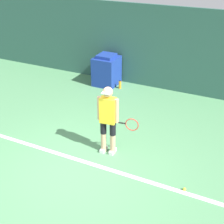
# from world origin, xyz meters

# --- Properties ---
(ground_plane) EXTENTS (24.00, 24.00, 0.00)m
(ground_plane) POSITION_xyz_m (0.00, 0.00, 0.00)
(ground_plane) COLOR #518C5B
(back_wall) EXTENTS (24.00, 0.10, 2.66)m
(back_wall) POSITION_xyz_m (0.00, 4.91, 1.33)
(back_wall) COLOR #2D564C
(back_wall) RESTS_ON ground_plane
(court_baseline) EXTENTS (21.60, 0.10, 0.01)m
(court_baseline) POSITION_xyz_m (0.00, 0.30, 0.01)
(court_baseline) COLOR white
(court_baseline) RESTS_ON ground_plane
(tennis_player) EXTENTS (0.92, 0.31, 1.63)m
(tennis_player) POSITION_xyz_m (0.32, 0.88, 0.91)
(tennis_player) COLOR tan
(tennis_player) RESTS_ON ground_plane
(tennis_ball) EXTENTS (0.07, 0.07, 0.07)m
(tennis_ball) POSITION_xyz_m (2.22, 0.37, 0.03)
(tennis_ball) COLOR #D1E533
(tennis_ball) RESTS_ON ground_plane
(covered_chair) EXTENTS (0.76, 0.81, 1.05)m
(covered_chair) POSITION_xyz_m (-1.51, 4.41, 0.50)
(covered_chair) COLOR navy
(covered_chair) RESTS_ON ground_plane
(water_bottle) EXTENTS (0.09, 0.09, 0.28)m
(water_bottle) POSITION_xyz_m (-0.96, 4.28, 0.13)
(water_bottle) COLOR orange
(water_bottle) RESTS_ON ground_plane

